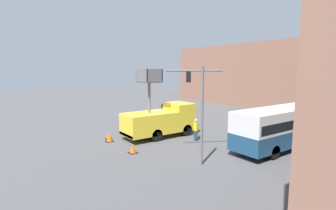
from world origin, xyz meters
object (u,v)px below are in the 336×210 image
at_px(road_worker_directing, 196,130).
at_px(parked_car_curbside, 173,109).
at_px(utility_truck, 161,120).
at_px(traffic_light_pole, 196,96).
at_px(city_bus, 286,124).
at_px(road_worker_near_truck, 124,126).
at_px(traffic_cone_mid_road, 110,137).
at_px(traffic_cone_far_side, 133,149).
at_px(traffic_cone_near_truck, 109,136).

xyz_separation_m(road_worker_directing, parked_car_curbside, (-11.27, 5.89, -0.22)).
distance_m(utility_truck, traffic_light_pole, 6.75).
bearing_deg(city_bus, road_worker_near_truck, 121.87).
relative_size(road_worker_near_truck, traffic_cone_mid_road, 2.43).
bearing_deg(traffic_light_pole, utility_truck, 169.57).
relative_size(road_worker_directing, parked_car_curbside, 0.43).
distance_m(traffic_cone_far_side, parked_car_curbside, 16.19).
xyz_separation_m(city_bus, traffic_cone_far_side, (-5.54, -10.41, -1.51)).
bearing_deg(utility_truck, road_worker_directing, 29.21).
xyz_separation_m(city_bus, traffic_light_pole, (-2.22, -7.28, 2.44)).
distance_m(traffic_cone_near_truck, parked_car_curbside, 13.41).
relative_size(road_worker_directing, traffic_cone_mid_road, 2.56).
height_order(traffic_cone_far_side, parked_car_curbside, parked_car_curbside).
bearing_deg(parked_car_curbside, traffic_cone_far_side, -46.66).
relative_size(utility_truck, traffic_cone_far_side, 9.53).
distance_m(city_bus, road_worker_directing, 7.09).
height_order(city_bus, road_worker_directing, city_bus).
relative_size(utility_truck, city_bus, 0.63).
bearing_deg(traffic_cone_near_truck, city_bus, 45.59).
bearing_deg(traffic_light_pole, parked_car_curbside, 149.09).
distance_m(road_worker_near_truck, traffic_cone_mid_road, 2.11).
xyz_separation_m(traffic_cone_near_truck, traffic_cone_mid_road, (0.77, -0.24, 0.06)).
relative_size(road_worker_directing, traffic_cone_far_side, 2.81).
bearing_deg(parked_car_curbside, road_worker_directing, -27.60).
bearing_deg(parked_car_curbside, utility_truck, -42.00).
bearing_deg(utility_truck, traffic_cone_far_side, -57.02).
height_order(road_worker_near_truck, traffic_cone_mid_road, road_worker_near_truck).
height_order(city_bus, traffic_cone_near_truck, city_bus).
distance_m(traffic_light_pole, parked_car_curbside, 17.18).
height_order(utility_truck, city_bus, utility_truck).
distance_m(road_worker_near_truck, traffic_cone_near_truck, 1.70).
distance_m(traffic_cone_near_truck, traffic_cone_far_side, 4.61).
bearing_deg(utility_truck, traffic_cone_mid_road, -103.74).
height_order(road_worker_near_truck, traffic_cone_far_side, road_worker_near_truck).
bearing_deg(road_worker_near_truck, traffic_cone_near_truck, 114.02).
xyz_separation_m(traffic_cone_far_side, parked_car_curbside, (-11.11, 11.77, 0.43)).
xyz_separation_m(city_bus, road_worker_directing, (-5.38, -4.53, -0.86)).
distance_m(utility_truck, traffic_cone_far_side, 5.21).
bearing_deg(traffic_cone_mid_road, traffic_cone_near_truck, 162.61).
bearing_deg(road_worker_directing, city_bus, 116.31).
xyz_separation_m(utility_truck, parked_car_curbside, (-8.35, 7.52, -0.80)).
relative_size(city_bus, traffic_cone_far_side, 15.06).
bearing_deg(road_worker_near_truck, traffic_light_pole, -150.57).
xyz_separation_m(road_worker_near_truck, parked_car_curbside, (-6.36, 10.15, -0.16)).
height_order(traffic_cone_near_truck, traffic_cone_far_side, traffic_cone_far_side).
bearing_deg(traffic_cone_far_side, traffic_cone_near_truck, 179.39).
xyz_separation_m(traffic_light_pole, road_worker_near_truck, (-8.07, -1.51, -3.35)).
distance_m(city_bus, traffic_cone_near_truck, 14.59).
xyz_separation_m(traffic_cone_near_truck, parked_car_curbside, (-6.50, 11.72, 0.46)).
height_order(traffic_cone_mid_road, parked_car_curbside, parked_car_curbside).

